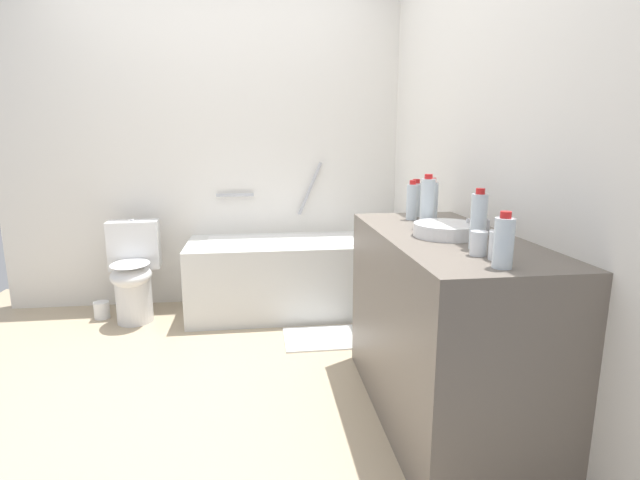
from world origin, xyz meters
The scene contains 18 objects.
ground_plane centered at (0.00, 0.00, 0.00)m, with size 3.87×3.87×0.00m, color tan.
wall_back_tiled centered at (0.00, 1.44, 1.27)m, with size 3.27×0.10×2.53m, color white.
wall_right_mirror centered at (1.48, 0.00, 1.27)m, with size 0.10×3.17×2.53m, color white.
bathtub centered at (0.56, 1.06, 0.30)m, with size 1.56×0.65×1.13m.
toilet centered at (-0.61, 1.04, 0.36)m, with size 0.37×0.50×0.73m.
vanity_counter centered at (1.14, -0.47, 0.44)m, with size 0.58×1.32×0.89m, color #6B6056.
sink_basin centered at (1.13, -0.49, 0.92)m, with size 0.29×0.29×0.06m, color white.
sink_faucet centered at (1.30, -0.49, 0.92)m, with size 0.11×0.15×0.08m.
water_bottle_0 centered at (1.16, -0.20, 1.00)m, with size 0.06×0.06×0.23m.
water_bottle_1 centered at (1.12, -0.04, 0.99)m, with size 0.06×0.06×0.21m.
water_bottle_2 centered at (1.11, -1.02, 0.98)m, with size 0.07×0.07×0.19m.
water_bottle_3 centered at (1.17, 0.06, 0.99)m, with size 0.07×0.07×0.21m.
water_bottle_4 centered at (1.15, -0.74, 1.00)m, with size 0.06×0.06×0.24m.
water_bottle_5 centered at (1.11, -0.29, 1.01)m, with size 0.07×0.07×0.26m.
drinking_glass_0 centered at (1.11, -0.85, 0.94)m, with size 0.06×0.06×0.09m, color white.
drinking_glass_1 centered at (1.15, -0.92, 0.94)m, with size 0.07×0.07×0.10m, color white.
bath_mat centered at (0.73, 0.50, 0.01)m, with size 0.55×0.39×0.01m, color white.
toilet_paper_roll centered at (-0.86, 1.09, 0.06)m, with size 0.11×0.11×0.13m, color white.
Camera 1 is at (0.30, -2.48, 1.32)m, focal length 27.02 mm.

